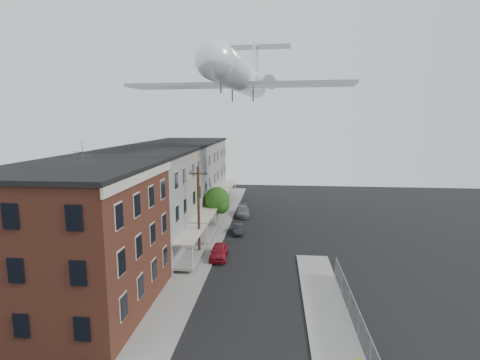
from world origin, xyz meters
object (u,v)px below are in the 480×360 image
object	(u,v)px
utility_pole	(199,211)
car_mid	(238,229)
airplane	(242,77)
car_near	(219,252)
street_tree	(218,201)
car_far	(243,211)

from	to	relation	value
utility_pole	car_mid	bearing A→B (deg)	69.04
car_mid	airplane	bearing A→B (deg)	76.02
utility_pole	airplane	distance (m)	17.28
car_near	street_tree	bearing A→B (deg)	97.34
utility_pole	car_far	size ratio (longest dim) A/B	1.92
car_mid	car_far	bearing A→B (deg)	84.58
car_near	airplane	distance (m)	20.50
airplane	car_near	bearing A→B (deg)	-97.20
car_near	car_far	bearing A→B (deg)	85.08
car_mid	airplane	size ratio (longest dim) A/B	0.11
car_near	car_far	xyz separation A→B (m)	(0.86, 16.51, -0.00)
car_near	car_mid	world-z (taller)	car_near
utility_pole	street_tree	world-z (taller)	utility_pole
car_mid	utility_pole	bearing A→B (deg)	-117.61
airplane	car_far	bearing A→B (deg)	94.25
utility_pole	car_mid	distance (m)	9.44
street_tree	car_mid	distance (m)	4.46
street_tree	car_near	xyz separation A→B (m)	(1.67, -10.23, -2.76)
street_tree	car_near	size ratio (longest dim) A/B	1.29
car_far	street_tree	bearing A→B (deg)	-117.61
street_tree	car_mid	bearing A→B (deg)	-36.52
utility_pole	airplane	xyz separation A→B (m)	(3.31, 10.08, 13.64)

